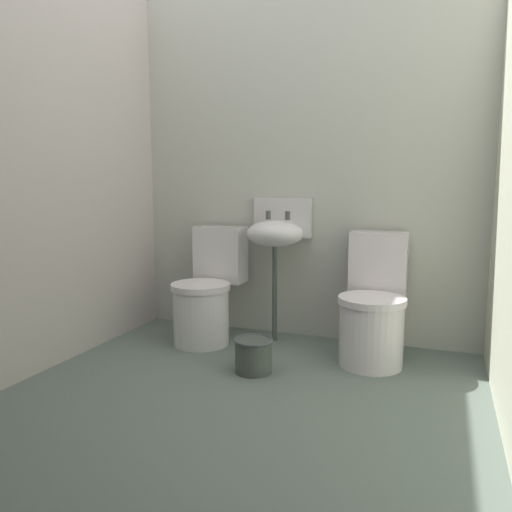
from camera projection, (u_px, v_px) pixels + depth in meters
ground_plane at (235, 410)px, 2.47m from camera, size 2.82×2.81×0.08m
wall_back at (304, 165)px, 3.45m from camera, size 2.82×0.10×2.44m
wall_left at (38, 160)px, 2.83m from camera, size 0.10×2.61×2.44m
toilet_left at (207, 295)px, 3.41m from camera, size 0.41×0.60×0.78m
toilet_right at (373, 310)px, 3.01m from camera, size 0.41×0.60×0.78m
sink at (276, 233)px, 3.37m from camera, size 0.42×0.35×0.99m
bucket at (253, 355)px, 2.85m from camera, size 0.23×0.23×0.20m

